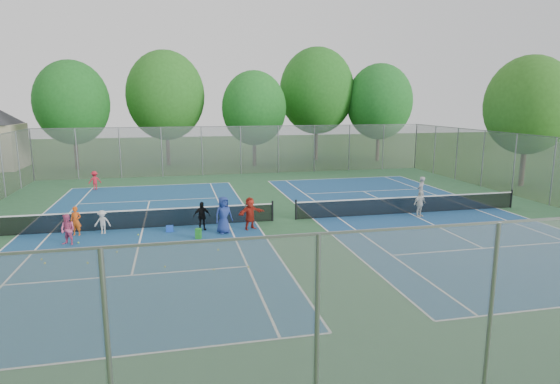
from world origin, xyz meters
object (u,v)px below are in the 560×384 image
(ball_hopper, at_px, (198,234))
(instructor, at_px, (421,191))
(ball_crate, at_px, (170,229))
(net_left, at_px, (142,219))
(net_right, at_px, (409,205))

(ball_hopper, height_order, instructor, instructor)
(ball_crate, xyz_separation_m, instructor, (14.40, 2.67, 0.71))
(net_left, height_order, instructor, instructor)
(net_right, xyz_separation_m, ball_hopper, (-11.47, -2.36, -0.22))
(net_right, relative_size, ball_hopper, 27.26)
(ball_crate, xyz_separation_m, ball_hopper, (1.26, -1.48, 0.10))
(net_left, distance_m, ball_crate, 1.57)
(net_left, xyz_separation_m, ball_hopper, (2.53, -2.36, -0.22))
(net_left, distance_m, net_right, 14.00)
(net_left, xyz_separation_m, ball_crate, (1.27, -0.87, -0.32))
(ball_hopper, distance_m, instructor, 13.79)
(net_left, xyz_separation_m, net_right, (14.00, 0.00, 0.00))
(net_right, distance_m, instructor, 2.48)
(ball_hopper, xyz_separation_m, instructor, (13.14, 4.15, 0.61))
(instructor, bearing_deg, net_right, 8.24)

